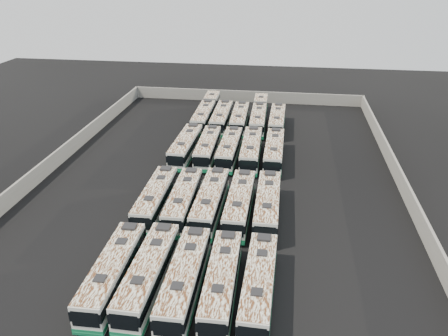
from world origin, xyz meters
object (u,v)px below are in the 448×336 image
Objects in this scene: bus_midfront_far_left at (156,198)px; bus_midback_far_left at (186,146)px; bus_front_far_right at (259,285)px; bus_back_left at (221,118)px; bus_midfront_far_right at (268,205)px; bus_front_right at (222,282)px; bus_back_far_left at (206,112)px; bus_front_far_left at (113,272)px; bus_midback_left at (208,148)px; bus_midback_far_right at (274,151)px; bus_midfront_right at (240,204)px; bus_midfront_center at (210,202)px; bus_back_far_right at (277,121)px; bus_midback_right at (251,150)px; bus_back_right at (259,114)px; bus_front_center at (185,279)px; bus_back_center at (240,119)px; bus_front_left at (149,274)px; bus_midback_center at (229,149)px; bus_midfront_left at (183,200)px.

bus_midback_far_left is at bearing 89.35° from bus_midfront_far_left.
bus_back_left is at bearing 103.66° from bus_front_far_right.
bus_front_far_right is 12.73m from bus_midfront_far_right.
bus_back_far_left reaches higher than bus_front_right.
bus_back_far_left is (-0.06, 43.65, -0.02)m from bus_front_far_left.
bus_midback_far_right is (9.26, -0.09, 0.03)m from bus_midback_left.
bus_front_right is 12.71m from bus_midfront_right.
bus_back_far_right is at bearing 77.84° from bus_midfront_center.
bus_midfront_center reaches higher than bus_back_far_right.
bus_midfront_far_left is 6.07m from bus_midfront_center.
bus_midback_right reaches higher than bus_back_right.
bus_front_right is at bearing -91.10° from bus_back_right.
bus_front_center is 40.61m from bus_back_center.
bus_back_left is (-6.13, 40.35, 0.06)m from bus_front_right.
bus_front_left is 27.72m from bus_midback_left.
bus_front_center is 6.08m from bus_front_far_right.
bus_front_far_left is 40.66m from bus_back_left.
bus_back_center is (-3.14, 27.71, -0.02)m from bus_midfront_right.
bus_midfront_center is at bearing -91.53° from bus_back_center.
bus_front_far_right is 0.96× the size of bus_midfront_center.
bus_front_far_left is at bearing -90.86° from bus_back_far_left.
bus_midfront_far_left is 16.23m from bus_midback_center.
bus_midfront_right is at bearing -74.16° from bus_back_far_left.
bus_front_center is 28.07m from bus_midback_left.
bus_midfront_far_left is 15.02m from bus_midback_far_left.
bus_back_center reaches higher than bus_midback_center.
bus_midback_far_right is (9.22, 15.08, 0.01)m from bus_midfront_left.
bus_front_far_right is at bearing -77.93° from bus_back_left.
bus_back_far_right is at bearing 52.93° from bus_midback_left.
bus_front_left is 12.55m from bus_midfront_left.
bus_front_right is (3.03, 0.19, -0.06)m from bus_front_center.
bus_front_far_left is 28.07m from bus_midback_left.
bus_back_far_right is (12.23, 40.71, -0.05)m from bus_front_far_left.
bus_front_right is (6.15, 0.01, -0.07)m from bus_front_left.
bus_midback_left is 0.96× the size of bus_midback_right.
bus_back_far_left reaches higher than bus_midfront_far_left.
bus_midfront_center is 1.01× the size of bus_midback_far_left.
bus_back_right is (3.01, 2.98, -0.03)m from bus_back_center.
bus_midback_left is at bearing 112.63° from bus_midfront_right.
bus_front_far_left is at bearing -176.13° from bus_front_left.
bus_back_far_right is (0.01, 40.47, -0.01)m from bus_front_far_right.
bus_front_left is 1.01× the size of bus_midfront_far_right.
bus_midback_right is 1.02× the size of bus_midback_far_right.
bus_front_left is at bearing 178.65° from bus_front_right.
bus_midback_left is at bearing 178.26° from bus_midback_center.
bus_midback_left is 0.65× the size of bus_back_right.
bus_midback_far_left is at bearing 100.42° from bus_midfront_left.
bus_back_far_right is at bearing 71.93° from bus_front_far_left.
bus_midfront_right reaches higher than bus_back_far_right.
bus_back_center is at bearing 89.32° from bus_front_center.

